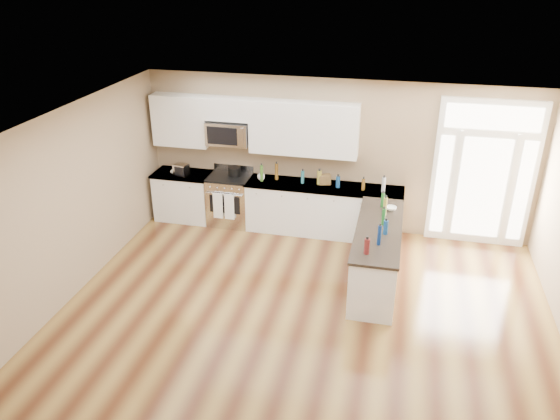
# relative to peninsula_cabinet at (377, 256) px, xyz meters

# --- Properties ---
(ground) EXTENTS (8.00, 8.00, 0.00)m
(ground) POSITION_rel_peninsula_cabinet_xyz_m (-0.93, -2.24, -0.43)
(ground) COLOR #4A2714
(room_shell) EXTENTS (8.00, 8.00, 8.00)m
(room_shell) POSITION_rel_peninsula_cabinet_xyz_m (-0.93, -2.24, 1.27)
(room_shell) COLOR #937B5D
(room_shell) RESTS_ON ground
(back_cabinet_left) EXTENTS (1.10, 0.66, 0.94)m
(back_cabinet_left) POSITION_rel_peninsula_cabinet_xyz_m (-3.80, 1.45, 0.00)
(back_cabinet_left) COLOR white
(back_cabinet_left) RESTS_ON ground
(back_cabinet_right) EXTENTS (2.85, 0.66, 0.94)m
(back_cabinet_right) POSITION_rel_peninsula_cabinet_xyz_m (-1.08, 1.45, 0.00)
(back_cabinet_right) COLOR white
(back_cabinet_right) RESTS_ON ground
(peninsula_cabinet) EXTENTS (0.69, 2.32, 0.94)m
(peninsula_cabinet) POSITION_rel_peninsula_cabinet_xyz_m (0.00, 0.00, 0.00)
(peninsula_cabinet) COLOR white
(peninsula_cabinet) RESTS_ON ground
(upper_cabinet_left) EXTENTS (1.04, 0.33, 0.95)m
(upper_cabinet_left) POSITION_rel_peninsula_cabinet_xyz_m (-3.81, 1.59, 1.49)
(upper_cabinet_left) COLOR white
(upper_cabinet_left) RESTS_ON room_shell
(upper_cabinet_right) EXTENTS (1.94, 0.33, 0.95)m
(upper_cabinet_right) POSITION_rel_peninsula_cabinet_xyz_m (-1.50, 1.59, 1.49)
(upper_cabinet_right) COLOR white
(upper_cabinet_right) RESTS_ON room_shell
(upper_cabinet_short) EXTENTS (0.82, 0.33, 0.40)m
(upper_cabinet_short) POSITION_rel_peninsula_cabinet_xyz_m (-2.88, 1.59, 1.77)
(upper_cabinet_short) COLOR white
(upper_cabinet_short) RESTS_ON room_shell
(microwave) EXTENTS (0.78, 0.41, 0.42)m
(microwave) POSITION_rel_peninsula_cabinet_xyz_m (-2.88, 1.56, 1.33)
(microwave) COLOR silver
(microwave) RESTS_ON room_shell
(entry_door) EXTENTS (1.70, 0.10, 2.60)m
(entry_door) POSITION_rel_peninsula_cabinet_xyz_m (1.62, 1.71, 0.87)
(entry_door) COLOR white
(entry_door) RESTS_ON ground
(kitchen_range) EXTENTS (0.78, 0.69, 1.08)m
(kitchen_range) POSITION_rel_peninsula_cabinet_xyz_m (-2.86, 1.45, 0.04)
(kitchen_range) COLOR silver
(kitchen_range) RESTS_ON ground
(stockpot) EXTENTS (0.31, 0.31, 0.18)m
(stockpot) POSITION_rel_peninsula_cabinet_xyz_m (-2.78, 1.53, 0.61)
(stockpot) COLOR black
(stockpot) RESTS_ON kitchen_range
(toaster_oven) EXTENTS (0.29, 0.25, 0.22)m
(toaster_oven) POSITION_rel_peninsula_cabinet_xyz_m (-3.77, 1.35, 0.61)
(toaster_oven) COLOR silver
(toaster_oven) RESTS_ON back_cabinet_left
(cardboard_box) EXTENTS (0.24, 0.21, 0.17)m
(cardboard_box) POSITION_rel_peninsula_cabinet_xyz_m (-1.08, 1.54, 0.59)
(cardboard_box) COLOR brown
(cardboard_box) RESTS_ON back_cabinet_right
(bowl_left) EXTENTS (0.23, 0.23, 0.05)m
(bowl_left) POSITION_rel_peninsula_cabinet_xyz_m (-3.92, 1.41, 0.53)
(bowl_left) COLOR white
(bowl_left) RESTS_ON back_cabinet_left
(bowl_peninsula) EXTENTS (0.20, 0.20, 0.05)m
(bowl_peninsula) POSITION_rel_peninsula_cabinet_xyz_m (0.15, 0.68, 0.53)
(bowl_peninsula) COLOR white
(bowl_peninsula) RESTS_ON peninsula_cabinet
(cup_counter) EXTENTS (0.18, 0.18, 0.11)m
(cup_counter) POSITION_rel_peninsula_cabinet_xyz_m (-2.25, 1.46, 0.56)
(cup_counter) COLOR white
(cup_counter) RESTS_ON back_cabinet_right
(counter_bottles) EXTENTS (2.39, 2.45, 0.31)m
(counter_bottles) POSITION_rel_peninsula_cabinet_xyz_m (-0.64, 0.76, 0.63)
(counter_bottles) COLOR #19591E
(counter_bottles) RESTS_ON back_cabinet_right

